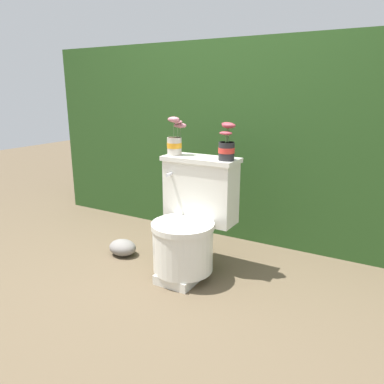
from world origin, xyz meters
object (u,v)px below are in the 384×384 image
object	(u,v)px
potted_plant_left	(175,140)
garden_stone	(123,247)
toilet	(191,222)
potted_plant_midleft	(227,146)

from	to	relation	value
potted_plant_left	garden_stone	bearing A→B (deg)	-159.58
toilet	potted_plant_left	distance (m)	0.56
potted_plant_left	toilet	bearing A→B (deg)	-31.24
potted_plant_left	potted_plant_midleft	xyz separation A→B (m)	(0.39, -0.01, -0.01)
toilet	garden_stone	world-z (taller)	toilet
potted_plant_left	potted_plant_midleft	distance (m)	0.39
garden_stone	potted_plant_midleft	bearing A→B (deg)	9.85
potted_plant_left	garden_stone	size ratio (longest dim) A/B	1.21
toilet	potted_plant_midleft	xyz separation A→B (m)	(0.20, 0.11, 0.50)
potted_plant_left	potted_plant_midleft	size ratio (longest dim) A/B	1.09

